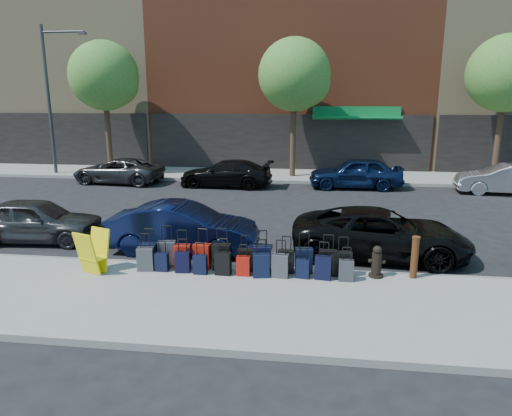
# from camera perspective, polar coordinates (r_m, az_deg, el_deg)

# --- Properties ---
(ground) EXTENTS (120.00, 120.00, 0.00)m
(ground) POSITION_cam_1_polar(r_m,az_deg,el_deg) (16.12, 1.08, -2.07)
(ground) COLOR black
(ground) RESTS_ON ground
(sidewalk_near) EXTENTS (60.00, 4.00, 0.15)m
(sidewalk_near) POSITION_cam_1_polar(r_m,az_deg,el_deg) (10.05, -3.03, -11.71)
(sidewalk_near) COLOR gray
(sidewalk_near) RESTS_ON ground
(sidewalk_far) EXTENTS (60.00, 4.00, 0.15)m
(sidewalk_far) POSITION_cam_1_polar(r_m,az_deg,el_deg) (25.84, 3.50, 4.09)
(sidewalk_far) COLOR gray
(sidewalk_far) RESTS_ON ground
(curb_near) EXTENTS (60.00, 0.08, 0.15)m
(curb_near) POSITION_cam_1_polar(r_m,az_deg,el_deg) (11.88, -1.28, -7.57)
(curb_near) COLOR gray
(curb_near) RESTS_ON ground
(curb_far) EXTENTS (60.00, 0.08, 0.15)m
(curb_far) POSITION_cam_1_polar(r_m,az_deg,el_deg) (23.85, 3.17, 3.29)
(curb_far) COLOR gray
(curb_far) RESTS_ON ground
(building_left) EXTENTS (15.00, 12.12, 16.00)m
(building_left) POSITION_cam_1_polar(r_m,az_deg,el_deg) (37.96, -21.63, 18.25)
(building_left) COLOR tan
(building_left) RESTS_ON ground
(building_center) EXTENTS (17.00, 12.85, 20.00)m
(building_center) POSITION_cam_1_polar(r_m,az_deg,el_deg) (33.91, 4.76, 23.18)
(building_center) COLOR brown
(building_center) RESTS_ON ground
(tree_left) EXTENTS (3.80, 3.80, 7.27)m
(tree_left) POSITION_cam_1_polar(r_m,az_deg,el_deg) (27.47, -18.17, 15.21)
(tree_left) COLOR black
(tree_left) RESTS_ON sidewalk_far
(tree_center) EXTENTS (3.80, 3.80, 7.27)m
(tree_center) POSITION_cam_1_polar(r_m,az_deg,el_deg) (24.96, 5.13, 16.03)
(tree_center) COLOR black
(tree_center) RESTS_ON sidewalk_far
(tree_right) EXTENTS (3.80, 3.80, 7.27)m
(tree_right) POSITION_cam_1_polar(r_m,az_deg,el_deg) (26.68, 29.07, 14.27)
(tree_right) COLOR black
(tree_right) RESTS_ON sidewalk_far
(streetlight) EXTENTS (2.59, 0.18, 8.00)m
(streetlight) POSITION_cam_1_polar(r_m,az_deg,el_deg) (28.21, -24.23, 13.12)
(streetlight) COLOR #333338
(streetlight) RESTS_ON sidewalk_far
(suitcase_front_0) EXTENTS (0.42, 0.23, 1.00)m
(suitcase_front_0) POSITION_cam_1_polar(r_m,az_deg,el_deg) (12.00, -13.21, -5.74)
(suitcase_front_0) COLOR black
(suitcase_front_0) RESTS_ON sidewalk_near
(suitcase_front_1) EXTENTS (0.48, 0.33, 1.06)m
(suitcase_front_1) POSITION_cam_1_polar(r_m,az_deg,el_deg) (11.93, -11.05, -5.63)
(suitcase_front_1) COLOR #37363B
(suitcase_front_1) RESTS_ON sidewalk_near
(suitcase_front_2) EXTENTS (0.44, 0.28, 1.00)m
(suitcase_front_2) POSITION_cam_1_polar(r_m,az_deg,el_deg) (11.73, -9.19, -6.00)
(suitcase_front_2) COLOR #A2160A
(suitcase_front_2) RESTS_ON sidewalk_near
(suitcase_front_3) EXTENTS (0.46, 0.29, 1.03)m
(suitcase_front_3) POSITION_cam_1_polar(r_m,az_deg,el_deg) (11.67, -6.73, -5.97)
(suitcase_front_3) COLOR #A4180A
(suitcase_front_3) RESTS_ON sidewalk_near
(suitcase_front_4) EXTENTS (0.44, 0.24, 1.06)m
(suitcase_front_4) POSITION_cam_1_polar(r_m,az_deg,el_deg) (11.54, -4.31, -6.09)
(suitcase_front_4) COLOR black
(suitcase_front_4) RESTS_ON sidewalk_near
(suitcase_front_5) EXTENTS (0.41, 0.26, 0.92)m
(suitcase_front_5) POSITION_cam_1_polar(r_m,az_deg,el_deg) (11.43, -1.30, -6.49)
(suitcase_front_5) COLOR black
(suitcase_front_5) RESTS_ON sidewalk_near
(suitcase_front_6) EXTENTS (0.47, 0.31, 1.06)m
(suitcase_front_6) POSITION_cam_1_polar(r_m,az_deg,el_deg) (11.35, 0.72, -6.39)
(suitcase_front_6) COLOR black
(suitcase_front_6) RESTS_ON sidewalk_near
(suitcase_front_7) EXTENTS (0.39, 0.23, 0.93)m
(suitcase_front_7) POSITION_cam_1_polar(r_m,az_deg,el_deg) (11.34, 3.76, -6.66)
(suitcase_front_7) COLOR black
(suitcase_front_7) RESTS_ON sidewalk_near
(suitcase_front_8) EXTENTS (0.45, 0.28, 1.01)m
(suitcase_front_8) POSITION_cam_1_polar(r_m,az_deg,el_deg) (11.36, 6.00, -6.54)
(suitcase_front_8) COLOR black
(suitcase_front_8) RESTS_ON sidewalk_near
(suitcase_front_9) EXTENTS (0.43, 0.25, 1.01)m
(suitcase_front_9) POSITION_cam_1_polar(r_m,az_deg,el_deg) (11.30, 8.96, -6.75)
(suitcase_front_9) COLOR black
(suitcase_front_9) RESTS_ON sidewalk_near
(suitcase_front_10) EXTENTS (0.43, 0.27, 0.97)m
(suitcase_front_10) POSITION_cam_1_polar(r_m,az_deg,el_deg) (11.32, 10.81, -6.85)
(suitcase_front_10) COLOR black
(suitcase_front_10) RESTS_ON sidewalk_near
(suitcase_back_0) EXTENTS (0.43, 0.29, 0.95)m
(suitcase_back_0) POSITION_cam_1_polar(r_m,az_deg,el_deg) (11.78, -13.65, -6.22)
(suitcase_back_0) COLOR #3D3E42
(suitcase_back_0) RESTS_ON sidewalk_near
(suitcase_back_1) EXTENTS (0.32, 0.19, 0.77)m
(suitcase_back_1) POSITION_cam_1_polar(r_m,az_deg,el_deg) (11.67, -11.68, -6.60)
(suitcase_back_1) COLOR black
(suitcase_back_1) RESTS_ON sidewalk_near
(suitcase_back_2) EXTENTS (0.38, 0.24, 0.85)m
(suitcase_back_2) POSITION_cam_1_polar(r_m,az_deg,el_deg) (11.50, -9.16, -6.67)
(suitcase_back_2) COLOR black
(suitcase_back_2) RESTS_ON sidewalk_near
(suitcase_back_3) EXTENTS (0.34, 0.20, 0.79)m
(suitcase_back_3) POSITION_cam_1_polar(r_m,az_deg,el_deg) (11.34, -6.98, -6.99)
(suitcase_back_3) COLOR black
(suitcase_back_3) RESTS_ON sidewalk_near
(suitcase_back_4) EXTENTS (0.39, 0.24, 0.91)m
(suitcase_back_4) POSITION_cam_1_polar(r_m,az_deg,el_deg) (11.23, -4.14, -6.93)
(suitcase_back_4) COLOR black
(suitcase_back_4) RESTS_ON sidewalk_near
(suitcase_back_5) EXTENTS (0.33, 0.19, 0.78)m
(suitcase_back_5) POSITION_cam_1_polar(r_m,az_deg,el_deg) (11.16, -1.61, -7.25)
(suitcase_back_5) COLOR #AF130B
(suitcase_back_5) RESTS_ON sidewalk_near
(suitcase_back_6) EXTENTS (0.43, 0.29, 0.93)m
(suitcase_back_6) POSITION_cam_1_polar(r_m,az_deg,el_deg) (11.05, 0.65, -7.18)
(suitcase_back_6) COLOR black
(suitcase_back_6) RESTS_ON sidewalk_near
(suitcase_back_7) EXTENTS (0.41, 0.26, 0.92)m
(suitcase_back_7) POSITION_cam_1_polar(r_m,az_deg,el_deg) (11.06, 3.06, -7.22)
(suitcase_back_7) COLOR #3B3B40
(suitcase_back_7) RESTS_ON sidewalk_near
(suitcase_back_8) EXTENTS (0.34, 0.23, 0.76)m
(suitcase_back_8) POSITION_cam_1_polar(r_m,az_deg,el_deg) (11.07, 5.88, -7.52)
(suitcase_back_8) COLOR black
(suitcase_back_8) RESTS_ON sidewalk_near
(suitcase_back_9) EXTENTS (0.41, 0.27, 0.91)m
(suitcase_back_9) POSITION_cam_1_polar(r_m,az_deg,el_deg) (11.05, 8.39, -7.39)
(suitcase_back_9) COLOR black
(suitcase_back_9) RESTS_ON sidewalk_near
(suitcase_back_10) EXTENTS (0.35, 0.20, 0.82)m
(suitcase_back_10) POSITION_cam_1_polar(r_m,az_deg,el_deg) (11.05, 11.19, -7.66)
(suitcase_back_10) COLOR #353439
(suitcase_back_10) RESTS_ON sidewalk_near
(fire_hydrant) EXTENTS (0.40, 0.35, 0.78)m
(fire_hydrant) POSITION_cam_1_polar(r_m,az_deg,el_deg) (11.42, 14.84, -6.61)
(fire_hydrant) COLOR black
(fire_hydrant) RESTS_ON sidewalk_near
(bollard) EXTENTS (0.19, 0.19, 1.03)m
(bollard) POSITION_cam_1_polar(r_m,az_deg,el_deg) (11.57, 19.22, -5.76)
(bollard) COLOR #38190C
(bollard) RESTS_ON sidewalk_near
(display_rack) EXTENTS (0.79, 0.83, 1.07)m
(display_rack) POSITION_cam_1_polar(r_m,az_deg,el_deg) (11.94, -19.71, -5.21)
(display_rack) COLOR yellow
(display_rack) RESTS_ON sidewalk_near
(car_near_0) EXTENTS (4.12, 1.91, 1.36)m
(car_near_0) POSITION_cam_1_polar(r_m,az_deg,el_deg) (15.63, -25.84, -1.39)
(car_near_0) COLOR #323235
(car_near_0) RESTS_ON ground
(car_near_1) EXTENTS (4.33, 1.60, 1.42)m
(car_near_1) POSITION_cam_1_polar(r_m,az_deg,el_deg) (13.32, -9.12, -2.48)
(car_near_1) COLOR #0B1334
(car_near_1) RESTS_ON ground
(car_near_2) EXTENTS (5.05, 2.67, 1.35)m
(car_near_2) POSITION_cam_1_polar(r_m,az_deg,el_deg) (13.21, 15.32, -3.09)
(car_near_2) COLOR black
(car_near_2) RESTS_ON ground
(car_far_0) EXTENTS (4.84, 2.59, 1.29)m
(car_far_0) POSITION_cam_1_polar(r_m,az_deg,el_deg) (24.87, -16.85, 4.49)
(car_far_0) COLOR #353538
(car_far_0) RESTS_ON ground
(car_far_1) EXTENTS (4.71, 2.13, 1.34)m
(car_far_1) POSITION_cam_1_polar(r_m,az_deg,el_deg) (22.85, -3.77, 4.33)
(car_far_1) COLOR black
(car_far_1) RESTS_ON ground
(car_far_2) EXTENTS (4.55, 1.95, 1.53)m
(car_far_2) POSITION_cam_1_polar(r_m,az_deg,el_deg) (22.90, 12.34, 4.31)
(car_far_2) COLOR #0D1A3B
(car_far_2) RESTS_ON ground
(car_far_3) EXTENTS (4.36, 1.89, 1.40)m
(car_far_3) POSITION_cam_1_polar(r_m,az_deg,el_deg) (23.96, 28.67, 3.18)
(car_far_3) COLOR #BABCC2
(car_far_3) RESTS_ON ground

